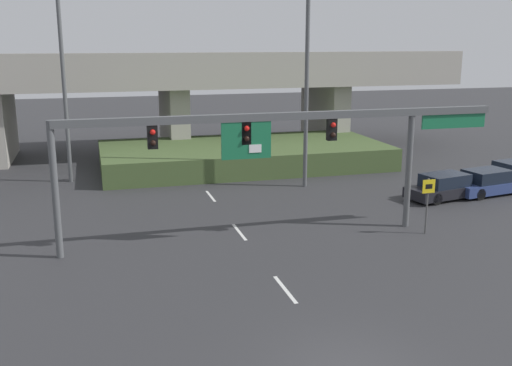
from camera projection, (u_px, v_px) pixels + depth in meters
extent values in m
cube|color=silver|center=(285.00, 289.00, 20.74)|extent=(0.14, 2.40, 0.01)
cube|color=silver|center=(239.00, 232.00, 26.89)|extent=(0.14, 2.40, 0.01)
cube|color=silver|center=(211.00, 196.00, 33.05)|extent=(0.14, 2.40, 0.01)
cube|color=silver|center=(191.00, 171.00, 39.21)|extent=(0.14, 2.40, 0.01)
cube|color=silver|center=(177.00, 154.00, 45.37)|extent=(0.14, 2.40, 0.01)
cylinder|color=#515456|center=(55.00, 191.00, 23.14)|extent=(0.28, 0.28, 5.47)
cylinder|color=#515456|center=(409.00, 169.00, 27.11)|extent=(0.28, 0.28, 5.47)
cube|color=#515456|center=(290.00, 116.00, 25.02)|extent=(19.09, 0.32, 0.32)
cube|color=black|center=(152.00, 137.00, 23.68)|extent=(0.40, 0.28, 0.95)
sphere|color=red|center=(153.00, 132.00, 23.47)|extent=(0.22, 0.22, 0.22)
sphere|color=black|center=(153.00, 143.00, 23.57)|extent=(0.22, 0.22, 0.22)
cube|color=black|center=(246.00, 133.00, 24.67)|extent=(0.40, 0.28, 0.95)
sphere|color=red|center=(247.00, 128.00, 24.46)|extent=(0.22, 0.22, 0.22)
sphere|color=black|center=(247.00, 139.00, 24.56)|extent=(0.22, 0.22, 0.22)
cube|color=black|center=(332.00, 129.00, 25.66)|extent=(0.40, 0.28, 0.95)
sphere|color=red|center=(333.00, 125.00, 25.45)|extent=(0.22, 0.22, 0.22)
sphere|color=black|center=(333.00, 135.00, 25.55)|extent=(0.22, 0.22, 0.22)
cube|color=#196B42|center=(246.00, 140.00, 24.65)|extent=(2.11, 0.08, 1.54)
cube|color=white|center=(255.00, 149.00, 24.78)|extent=(0.53, 0.03, 0.34)
cube|color=#196B42|center=(454.00, 121.00, 27.11)|extent=(3.22, 0.07, 0.64)
cylinder|color=#4C4C4C|center=(427.00, 206.00, 26.41)|extent=(0.08, 0.08, 2.52)
cube|color=yellow|center=(429.00, 186.00, 26.16)|extent=(0.60, 0.03, 0.60)
cube|color=black|center=(429.00, 187.00, 26.14)|extent=(0.33, 0.01, 0.21)
cylinder|color=#515456|center=(64.00, 80.00, 34.98)|extent=(0.24, 0.24, 12.27)
cylinder|color=#515456|center=(307.00, 74.00, 33.76)|extent=(0.24, 0.24, 13.06)
cube|color=#A39E93|center=(172.00, 75.00, 44.97)|extent=(43.55, 9.18, 1.63)
cube|color=#A39E93|center=(181.00, 59.00, 40.56)|extent=(43.55, 0.40, 0.90)
cube|color=#A39E93|center=(1.00, 125.00, 42.54)|extent=(1.40, 7.34, 5.04)
cube|color=#A39E93|center=(174.00, 119.00, 45.75)|extent=(1.40, 7.34, 5.04)
cube|color=#A39E93|center=(324.00, 114.00, 48.95)|extent=(1.40, 7.34, 5.04)
cube|color=#42562D|center=(244.00, 155.00, 40.77)|extent=(18.99, 9.04, 1.49)
cube|color=black|center=(447.00, 190.00, 32.51)|extent=(4.91, 2.66, 0.56)
cube|color=black|center=(445.00, 180.00, 32.29)|extent=(2.69, 2.04, 0.66)
cylinder|color=black|center=(455.00, 187.00, 33.85)|extent=(0.67, 0.34, 0.64)
cylinder|color=black|center=(477.00, 193.00, 32.51)|extent=(0.67, 0.34, 0.64)
cylinder|color=black|center=(416.00, 192.00, 32.57)|extent=(0.67, 0.34, 0.64)
cylinder|color=black|center=(437.00, 199.00, 31.23)|extent=(0.67, 0.34, 0.64)
cube|color=navy|center=(488.00, 186.00, 33.45)|extent=(4.82, 2.56, 0.57)
cube|color=black|center=(487.00, 176.00, 33.23)|extent=(2.62, 2.02, 0.67)
cylinder|color=black|center=(496.00, 183.00, 34.77)|extent=(0.67, 0.32, 0.64)
cylinder|color=black|center=(458.00, 188.00, 33.61)|extent=(0.67, 0.32, 0.64)
cylinder|color=black|center=(480.00, 194.00, 32.19)|extent=(0.67, 0.32, 0.64)
cylinder|color=black|center=(490.00, 178.00, 35.93)|extent=(0.66, 0.30, 0.64)
cylinder|color=black|center=(510.00, 184.00, 34.53)|extent=(0.66, 0.30, 0.64)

